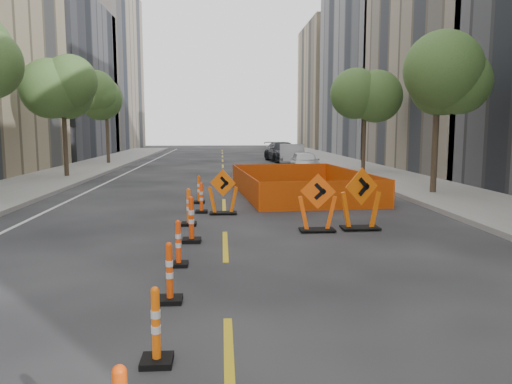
{
  "coord_description": "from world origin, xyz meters",
  "views": [
    {
      "loc": [
        -0.06,
        -7.35,
        2.72
      ],
      "look_at": [
        0.79,
        5.16,
        1.1
      ],
      "focal_mm": 35.0,
      "sensor_mm": 36.0,
      "label": 1
    }
  ],
  "objects": [
    {
      "name": "tree_r_c",
      "position": [
        8.4,
        22.0,
        4.53
      ],
      "size": [
        2.8,
        2.8,
        5.95
      ],
      "color": "#382B1E",
      "rests_on": "ground"
    },
    {
      "name": "chevron_sign_left",
      "position": [
        -0.04,
        8.25,
        0.71
      ],
      "size": [
        1.1,
        0.9,
        1.43
      ],
      "primitive_type": null,
      "rotation": [
        0.0,
        0.0,
        -0.41
      ],
      "color": "#E55C09",
      "rests_on": "ground"
    },
    {
      "name": "sidewalk_right",
      "position": [
        9.0,
        12.0,
        0.07
      ],
      "size": [
        4.0,
        90.0,
        0.15
      ],
      "primitive_type": "cube",
      "color": "gray",
      "rests_on": "ground"
    },
    {
      "name": "chevron_sign_right",
      "position": [
        3.63,
        5.58,
        0.84
      ],
      "size": [
        1.28,
        1.01,
        1.68
      ],
      "primitive_type": null,
      "rotation": [
        0.0,
        0.0,
        0.34
      ],
      "color": "#D55508",
      "rests_on": "ground"
    },
    {
      "name": "channelizer_8",
      "position": [
        -0.9,
        10.62,
        0.5
      ],
      "size": [
        0.4,
        0.4,
        1.01
      ],
      "primitive_type": null,
      "color": "#DF5009",
      "rests_on": "ground"
    },
    {
      "name": "channelizer_2",
      "position": [
        -0.84,
        -1.8,
        0.46
      ],
      "size": [
        0.37,
        0.37,
        0.93
      ],
      "primitive_type": null,
      "color": "#EE5E0A",
      "rests_on": "ground"
    },
    {
      "name": "channelizer_4",
      "position": [
        -0.93,
        2.34,
        0.46
      ],
      "size": [
        0.37,
        0.37,
        0.93
      ],
      "primitive_type": null,
      "color": "#F43F0A",
      "rests_on": "ground"
    },
    {
      "name": "channelizer_6",
      "position": [
        -1.0,
        6.48,
        0.52
      ],
      "size": [
        0.41,
        0.41,
        1.05
      ],
      "primitive_type": null,
      "color": "#FF5B0A",
      "rests_on": "ground"
    },
    {
      "name": "bld_right_c",
      "position": [
        17.0,
        23.8,
        7.0
      ],
      "size": [
        12.0,
        16.0,
        14.0
      ],
      "primitive_type": "cube",
      "color": "gray",
      "rests_on": "ground"
    },
    {
      "name": "ground_plane",
      "position": [
        0.0,
        0.0,
        0.0
      ],
      "size": [
        140.0,
        140.0,
        0.0
      ],
      "primitive_type": "plane",
      "color": "black"
    },
    {
      "name": "bld_left_e",
      "position": [
        -17.0,
        55.6,
        10.0
      ],
      "size": [
        12.0,
        20.0,
        20.0
      ],
      "primitive_type": "cube",
      "color": "gray",
      "rests_on": "ground"
    },
    {
      "name": "parked_car_near",
      "position": [
        4.89,
        22.13,
        0.67
      ],
      "size": [
        1.66,
        3.96,
        1.34
      ],
      "primitive_type": "imported",
      "rotation": [
        0.0,
        0.0,
        -0.02
      ],
      "color": "silver",
      "rests_on": "ground"
    },
    {
      "name": "channelizer_3",
      "position": [
        -0.89,
        0.27,
        0.48
      ],
      "size": [
        0.38,
        0.38,
        0.96
      ],
      "primitive_type": null,
      "color": "#DB4009",
      "rests_on": "ground"
    },
    {
      "name": "tree_l_c",
      "position": [
        -8.4,
        20.0,
        4.53
      ],
      "size": [
        2.8,
        2.8,
        5.95
      ],
      "color": "#382B1E",
      "rests_on": "ground"
    },
    {
      "name": "bld_right_e",
      "position": [
        17.0,
        58.6,
        8.0
      ],
      "size": [
        12.0,
        14.0,
        16.0
      ],
      "primitive_type": "cube",
      "color": "tan",
      "rests_on": "ground"
    },
    {
      "name": "parked_car_mid",
      "position": [
        4.8,
        27.09,
        0.79
      ],
      "size": [
        2.14,
        4.94,
        1.58
      ],
      "primitive_type": "imported",
      "rotation": [
        0.0,
        0.0,
        -0.1
      ],
      "color": "gray",
      "rests_on": "ground"
    },
    {
      "name": "channelizer_7",
      "position": [
        -0.73,
        8.55,
        0.49
      ],
      "size": [
        0.39,
        0.39,
        0.99
      ],
      "primitive_type": null,
      "color": "#F4410A",
      "rests_on": "ground"
    },
    {
      "name": "tree_l_d",
      "position": [
        -8.4,
        30.0,
        4.53
      ],
      "size": [
        2.8,
        2.8,
        5.95
      ],
      "color": "#382B1E",
      "rests_on": "ground"
    },
    {
      "name": "tree_r_b",
      "position": [
        8.4,
        12.0,
        4.53
      ],
      "size": [
        2.8,
        2.8,
        5.95
      ],
      "color": "#382B1E",
      "rests_on": "ground"
    },
    {
      "name": "chevron_sign_center",
      "position": [
        2.43,
        5.42,
        0.77
      ],
      "size": [
        1.14,
        0.84,
        1.54
      ],
      "primitive_type": null,
      "rotation": [
        0.0,
        0.0,
        -0.24
      ],
      "color": "#ED5109",
      "rests_on": "ground"
    },
    {
      "name": "bld_right_d",
      "position": [
        17.0,
        40.2,
        10.0
      ],
      "size": [
        12.0,
        18.0,
        20.0
      ],
      "primitive_type": "cube",
      "color": "gray",
      "rests_on": "ground"
    },
    {
      "name": "safety_fence",
      "position": [
        3.1,
        12.65,
        0.49
      ],
      "size": [
        5.24,
        8.18,
        0.98
      ],
      "primitive_type": null,
      "rotation": [
        0.0,
        0.0,
        0.08
      ],
      "color": "#FF470D",
      "rests_on": "ground"
    },
    {
      "name": "bld_left_d",
      "position": [
        -17.0,
        39.2,
        7.0
      ],
      "size": [
        12.0,
        16.0,
        14.0
      ],
      "primitive_type": "cube",
      "color": "#4C4C51",
      "rests_on": "ground"
    },
    {
      "name": "parked_car_far",
      "position": [
        4.84,
        32.8,
        0.79
      ],
      "size": [
        2.89,
        5.66,
        1.57
      ],
      "primitive_type": "imported",
      "rotation": [
        0.0,
        0.0,
        0.13
      ],
      "color": "black",
      "rests_on": "ground"
    },
    {
      "name": "channelizer_5",
      "position": [
        -0.8,
        4.41,
        0.56
      ],
      "size": [
        0.44,
        0.44,
        1.11
      ],
      "primitive_type": null,
      "color": "red",
      "rests_on": "ground"
    }
  ]
}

